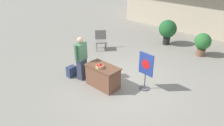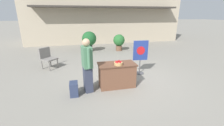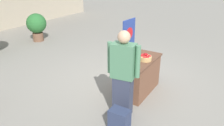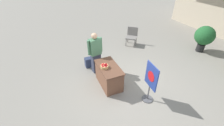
{
  "view_description": "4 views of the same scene",
  "coord_description": "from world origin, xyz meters",
  "views": [
    {
      "loc": [
        4.41,
        -5.36,
        4.28
      ],
      "look_at": [
        -0.15,
        -0.42,
        0.94
      ],
      "focal_mm": 35.0,
      "sensor_mm": 36.0,
      "label": 1
    },
    {
      "loc": [
        -1.61,
        -5.12,
        2.34
      ],
      "look_at": [
        -0.44,
        -0.07,
        0.64
      ],
      "focal_mm": 24.0,
      "sensor_mm": 36.0,
      "label": 2
    },
    {
      "loc": [
        -4.5,
        -2.46,
        2.6
      ],
      "look_at": [
        -0.82,
        -0.2,
        0.76
      ],
      "focal_mm": 35.0,
      "sensor_mm": 36.0,
      "label": 3
    },
    {
      "loc": [
        3.49,
        -2.22,
        3.76
      ],
      "look_at": [
        -0.15,
        -0.61,
        1.1
      ],
      "focal_mm": 24.0,
      "sensor_mm": 36.0,
      "label": 4
    }
  ],
  "objects": [
    {
      "name": "poster_board",
      "position": [
        0.8,
        0.25,
        0.75
      ],
      "size": [
        0.6,
        0.36,
        1.37
      ],
      "rotation": [
        0.0,
        0.0,
        -1.66
      ],
      "color": "#4C4C51",
      "rests_on": "ground_plane"
    },
    {
      "name": "display_table",
      "position": [
        -0.4,
        -0.63,
        0.4
      ],
      "size": [
        1.24,
        0.66,
        0.8
      ],
      "color": "brown",
      "rests_on": "ground_plane"
    },
    {
      "name": "ground_plane",
      "position": [
        0.0,
        0.0,
        0.0
      ],
      "size": [
        120.0,
        120.0,
        0.0
      ],
      "primitive_type": "plane",
      "color": "gray"
    },
    {
      "name": "potted_plant_near_right",
      "position": [
        1.08,
        4.41,
        0.65
      ],
      "size": [
        0.76,
        0.76,
        1.08
      ],
      "color": "brown",
      "rests_on": "ground_plane"
    },
    {
      "name": "person_visitor",
      "position": [
        -1.37,
        -0.77,
        0.86
      ],
      "size": [
        0.32,
        0.6,
        1.68
      ],
      "rotation": [
        0.0,
        0.0,
        0.15
      ],
      "color": "#33384C",
      "rests_on": "ground_plane"
    },
    {
      "name": "backpack",
      "position": [
        -1.81,
        -0.96,
        0.21
      ],
      "size": [
        0.24,
        0.34,
        0.42
      ],
      "color": "#2D3856",
      "rests_on": "ground_plane"
    },
    {
      "name": "apple_basket",
      "position": [
        -0.39,
        -0.78,
        0.86
      ],
      "size": [
        0.27,
        0.27,
        0.16
      ],
      "color": "tan",
      "rests_on": "display_table"
    }
  ]
}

